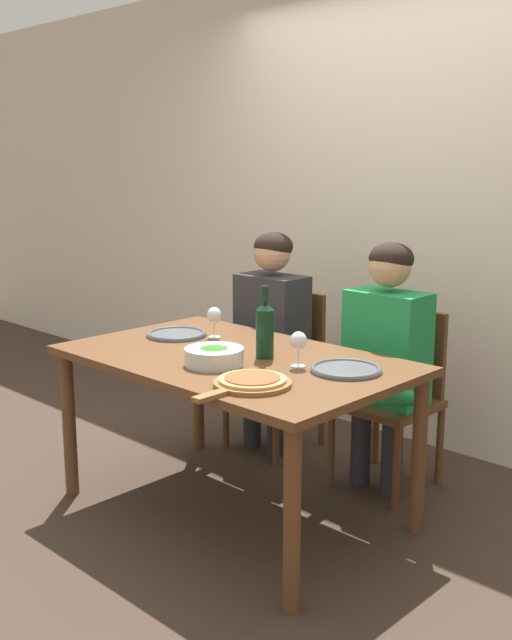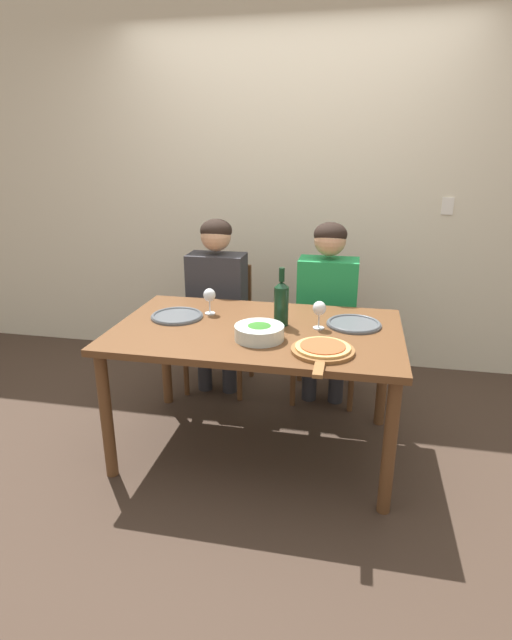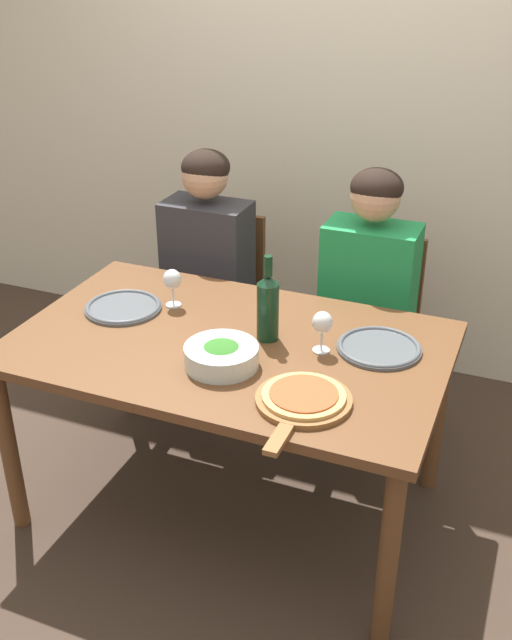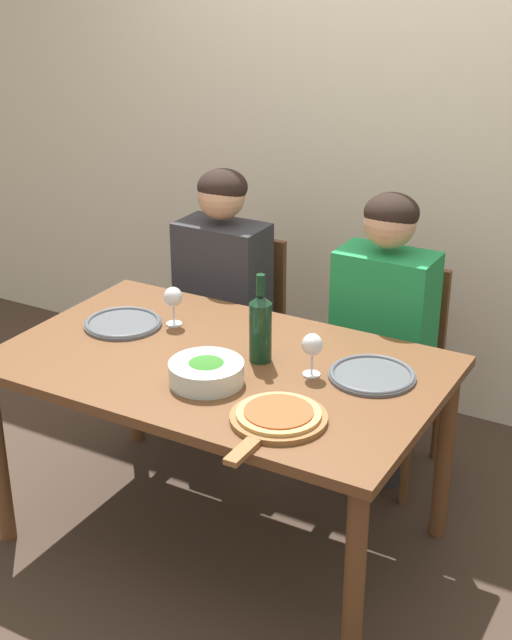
{
  "view_description": "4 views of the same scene",
  "coord_description": "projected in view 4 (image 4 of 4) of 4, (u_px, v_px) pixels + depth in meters",
  "views": [
    {
      "loc": [
        2.26,
        -2.22,
        1.57
      ],
      "look_at": [
        0.02,
        0.12,
        0.88
      ],
      "focal_mm": 42.0,
      "sensor_mm": 36.0,
      "label": 1
    },
    {
      "loc": [
        0.5,
        -2.44,
        1.65
      ],
      "look_at": [
        -0.0,
        -0.0,
        0.78
      ],
      "focal_mm": 28.0,
      "sensor_mm": 36.0,
      "label": 2
    },
    {
      "loc": [
        0.96,
        -2.09,
        2.02
      ],
      "look_at": [
        0.06,
        0.11,
        0.78
      ],
      "focal_mm": 42.0,
      "sensor_mm": 36.0,
      "label": 3
    },
    {
      "loc": [
        1.46,
        -2.34,
        2.1
      ],
      "look_at": [
        0.14,
        0.01,
        0.92
      ],
      "focal_mm": 50.0,
      "sensor_mm": 36.0,
      "label": 4
    }
  ],
  "objects": [
    {
      "name": "dinner_plate_right",
      "position": [
        372.0,
        375.0,
        2.96
      ],
      "size": [
        0.29,
        0.29,
        0.02
      ],
      "color": "#4C5156",
      "rests_on": "dining_table"
    },
    {
      "name": "broccoli_bowl",
      "position": [
        206.0,
        372.0,
        2.91
      ],
      "size": [
        0.25,
        0.25,
        0.08
      ],
      "color": "silver",
      "rests_on": "dining_table"
    },
    {
      "name": "dining_table",
      "position": [
        221.0,
        382.0,
        3.11
      ],
      "size": [
        1.52,
        0.94,
        0.73
      ],
      "color": "brown",
      "rests_on": "ground"
    },
    {
      "name": "person_man",
      "position": [
        383.0,
        315.0,
        3.48
      ],
      "size": [
        0.47,
        0.51,
        1.2
      ],
      "color": "#28282D",
      "rests_on": "ground"
    },
    {
      "name": "wine_glass_right",
      "position": [
        312.0,
        347.0,
        2.93
      ],
      "size": [
        0.07,
        0.07,
        0.15
      ],
      "color": "silver",
      "rests_on": "dining_table"
    },
    {
      "name": "ground_plane",
      "position": [
        223.0,
        535.0,
        3.37
      ],
      "size": [
        40.0,
        40.0,
        0.0
      ],
      "primitive_type": "plane",
      "color": "#3D2D23"
    },
    {
      "name": "dinner_plate_left",
      "position": [
        123.0,
        323.0,
        3.35
      ],
      "size": [
        0.29,
        0.29,
        0.02
      ],
      "color": "#4C5156",
      "rests_on": "dining_table"
    },
    {
      "name": "chair_right",
      "position": [
        389.0,
        362.0,
        3.67
      ],
      "size": [
        0.42,
        0.42,
        0.86
      ],
      "color": "brown",
      "rests_on": "ground"
    },
    {
      "name": "back_wall",
      "position": [
        380.0,
        116.0,
        3.92
      ],
      "size": [
        10.0,
        0.06,
        2.7
      ],
      "color": "beige",
      "rests_on": "ground"
    },
    {
      "name": "wine_bottle",
      "position": [
        260.0,
        326.0,
        3.03
      ],
      "size": [
        0.08,
        0.08,
        0.32
      ],
      "color": "black",
      "rests_on": "dining_table"
    },
    {
      "name": "wine_glass_left",
      "position": [
        173.0,
        299.0,
        3.31
      ],
      "size": [
        0.07,
        0.07,
        0.15
      ],
      "color": "silver",
      "rests_on": "dining_table"
    },
    {
      "name": "pizza_on_board",
      "position": [
        277.0,
        417.0,
        2.69
      ],
      "size": [
        0.3,
        0.44,
        0.04
      ],
      "color": "brown",
      "rests_on": "dining_table"
    },
    {
      "name": "chair_left",
      "position": [
        234.0,
        326.0,
        4.0
      ],
      "size": [
        0.42,
        0.42,
        0.86
      ],
      "color": "brown",
      "rests_on": "ground"
    },
    {
      "name": "person_woman",
      "position": [
        221.0,
        281.0,
        3.81
      ],
      "size": [
        0.47,
        0.51,
        1.2
      ],
      "color": "#28282D",
      "rests_on": "ground"
    }
  ]
}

